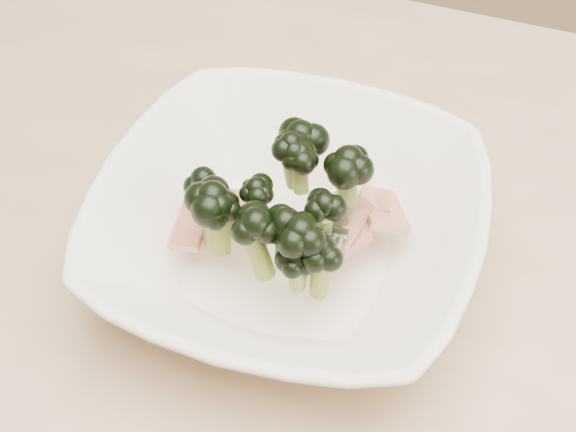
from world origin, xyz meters
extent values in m
cube|color=tan|center=(0.00, 0.00, 0.73)|extent=(1.20, 0.80, 0.04)
cylinder|color=tan|center=(-0.55, 0.35, 0.35)|extent=(0.06, 0.06, 0.71)
imported|color=white|center=(-0.11, 0.01, 0.79)|extent=(0.30, 0.30, 0.07)
cylinder|color=olive|center=(-0.07, 0.04, 0.82)|extent=(0.03, 0.03, 0.05)
ellipsoid|color=black|center=(-0.07, 0.04, 0.84)|extent=(0.04, 0.04, 0.03)
cylinder|color=olive|center=(-0.11, 0.03, 0.83)|extent=(0.02, 0.02, 0.03)
ellipsoid|color=black|center=(-0.11, 0.03, 0.85)|extent=(0.03, 0.03, 0.02)
cylinder|color=olive|center=(-0.08, -0.04, 0.81)|extent=(0.01, 0.02, 0.03)
ellipsoid|color=black|center=(-0.08, -0.04, 0.83)|extent=(0.03, 0.03, 0.02)
cylinder|color=olive|center=(-0.10, -0.03, 0.82)|extent=(0.02, 0.02, 0.03)
ellipsoid|color=black|center=(-0.10, -0.03, 0.84)|extent=(0.04, 0.04, 0.03)
cylinder|color=olive|center=(-0.18, 0.02, 0.79)|extent=(0.02, 0.02, 0.03)
ellipsoid|color=black|center=(-0.18, 0.02, 0.81)|extent=(0.03, 0.03, 0.03)
cylinder|color=olive|center=(-0.07, -0.03, 0.80)|extent=(0.02, 0.02, 0.04)
ellipsoid|color=black|center=(-0.07, -0.03, 0.83)|extent=(0.03, 0.03, 0.03)
cylinder|color=olive|center=(-0.13, 0.00, 0.82)|extent=(0.01, 0.02, 0.03)
ellipsoid|color=black|center=(-0.13, 0.00, 0.84)|extent=(0.03, 0.03, 0.02)
cylinder|color=olive|center=(-0.11, 0.06, 0.82)|extent=(0.02, 0.03, 0.04)
ellipsoid|color=black|center=(-0.11, 0.06, 0.84)|extent=(0.04, 0.04, 0.03)
cylinder|color=olive|center=(-0.11, -0.04, 0.81)|extent=(0.03, 0.02, 0.05)
ellipsoid|color=black|center=(-0.11, -0.04, 0.84)|extent=(0.04, 0.04, 0.03)
cylinder|color=olive|center=(-0.08, 0.00, 0.82)|extent=(0.02, 0.02, 0.04)
ellipsoid|color=black|center=(-0.08, 0.00, 0.84)|extent=(0.03, 0.03, 0.02)
cylinder|color=olive|center=(-0.12, 0.04, 0.83)|extent=(0.02, 0.02, 0.04)
ellipsoid|color=black|center=(-0.12, 0.04, 0.85)|extent=(0.03, 0.03, 0.02)
cylinder|color=olive|center=(-0.15, -0.02, 0.81)|extent=(0.02, 0.02, 0.05)
ellipsoid|color=black|center=(-0.15, -0.02, 0.84)|extent=(0.04, 0.04, 0.03)
cylinder|color=olive|center=(-0.15, -0.02, 0.81)|extent=(0.02, 0.02, 0.04)
ellipsoid|color=black|center=(-0.15, -0.02, 0.84)|extent=(0.03, 0.03, 0.03)
cylinder|color=olive|center=(-0.08, -0.03, 0.82)|extent=(0.02, 0.02, 0.05)
ellipsoid|color=black|center=(-0.08, -0.03, 0.84)|extent=(0.04, 0.04, 0.03)
cube|color=maroon|center=(-0.06, 0.00, 0.80)|extent=(0.04, 0.05, 0.02)
cube|color=maroon|center=(-0.15, 0.01, 0.80)|extent=(0.04, 0.06, 0.02)
cube|color=maroon|center=(-0.05, 0.05, 0.79)|extent=(0.05, 0.06, 0.03)
cube|color=maroon|center=(-0.07, 0.01, 0.80)|extent=(0.03, 0.05, 0.02)
cube|color=maroon|center=(-0.06, 0.06, 0.79)|extent=(0.04, 0.04, 0.02)
cube|color=maroon|center=(-0.07, 0.05, 0.79)|extent=(0.05, 0.05, 0.02)
cube|color=maroon|center=(-0.18, -0.01, 0.79)|extent=(0.03, 0.06, 0.02)
camera|label=1|loc=(0.03, -0.36, 1.25)|focal=50.00mm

